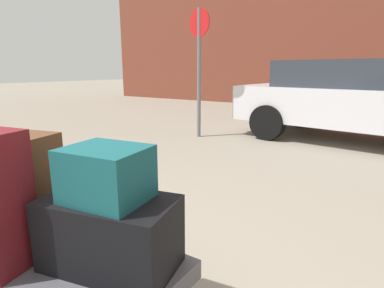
% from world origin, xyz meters
% --- Properties ---
extents(luggage_cart, '(1.20, 0.74, 0.34)m').
position_xyz_m(luggage_cart, '(0.00, 0.00, 0.27)').
color(luggage_cart, '#4C4C51').
rests_on(luggage_cart, ground_plane).
extents(duffel_bag_black_front_left, '(0.68, 0.48, 0.34)m').
position_xyz_m(duffel_bag_black_front_left, '(0.26, 0.10, 0.51)').
color(duffel_bag_black_front_left, black).
rests_on(duffel_bag_black_front_left, luggage_cart).
extents(suitcase_brown_center, '(0.46, 0.36, 0.59)m').
position_xyz_m(suitcase_brown_center, '(-0.37, 0.03, 0.63)').
color(suitcase_brown_center, '#51331E').
rests_on(suitcase_brown_center, luggage_cart).
extents(duffel_bag_teal_topmost_pile, '(0.40, 0.34, 0.24)m').
position_xyz_m(duffel_bag_teal_topmost_pile, '(0.26, 0.10, 0.80)').
color(duffel_bag_teal_topmost_pile, '#144C51').
rests_on(duffel_bag_teal_topmost_pile, duffel_bag_black_front_left).
extents(parked_car, '(4.47, 2.28, 1.42)m').
position_xyz_m(parked_car, '(0.80, 5.41, 0.76)').
color(parked_car, silver).
rests_on(parked_car, ground_plane).
extents(no_parking_sign, '(0.49, 0.14, 2.33)m').
position_xyz_m(no_parking_sign, '(-1.83, 4.24, 1.44)').
color(no_parking_sign, slate).
rests_on(no_parking_sign, ground_plane).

